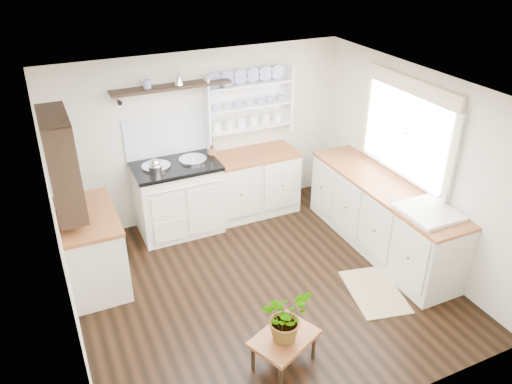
{
  "coord_description": "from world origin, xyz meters",
  "views": [
    {
      "loc": [
        -1.97,
        -4.1,
        3.7
      ],
      "look_at": [
        0.04,
        0.25,
        1.1
      ],
      "focal_mm": 35.0,
      "sensor_mm": 36.0,
      "label": 1
    }
  ],
  "objects": [
    {
      "name": "potted_plant",
      "position": [
        -0.3,
        -1.11,
        0.57
      ],
      "size": [
        0.57,
        0.55,
        0.49
      ],
      "primitive_type": "imported",
      "rotation": [
        0.0,
        0.0,
        0.5
      ],
      "color": "#3F7233",
      "rests_on": "center_table"
    },
    {
      "name": "center_table",
      "position": [
        -0.3,
        -1.11,
        0.28
      ],
      "size": [
        0.72,
        0.64,
        0.33
      ],
      "rotation": [
        0.0,
        0.0,
        0.41
      ],
      "color": "brown",
      "rests_on": "floor"
    },
    {
      "name": "utensil_crock",
      "position": [
        0.05,
        1.68,
        0.97
      ],
      "size": [
        0.11,
        0.11,
        0.13
      ],
      "primitive_type": "cylinder",
      "color": "#915C35",
      "rests_on": "back_cabinets"
    },
    {
      "name": "right_cabinets",
      "position": [
        1.7,
        0.1,
        0.46
      ],
      "size": [
        0.62,
        2.43,
        0.9
      ],
      "color": "beige",
      "rests_on": "floor"
    },
    {
      "name": "floor",
      "position": [
        0.0,
        0.0,
        0.0
      ],
      "size": [
        4.0,
        3.8,
        0.01
      ],
      "primitive_type": "cube",
      "color": "black",
      "rests_on": "ground"
    },
    {
      "name": "kettle",
      "position": [
        -0.77,
        1.45,
        1.04
      ],
      "size": [
        0.18,
        0.18,
        0.22
      ],
      "primitive_type": null,
      "color": "silver",
      "rests_on": "aga_cooker"
    },
    {
      "name": "floor_rug",
      "position": [
        1.11,
        -0.64,
        0.01
      ],
      "size": [
        0.72,
        0.95,
        0.02
      ],
      "primitive_type": "cube",
      "rotation": [
        0.0,
        0.0,
        -0.22
      ],
      "color": "#7F634A",
      "rests_on": "floor"
    },
    {
      "name": "window",
      "position": [
        1.95,
        0.15,
        1.56
      ],
      "size": [
        0.08,
        1.55,
        1.22
      ],
      "color": "white",
      "rests_on": "wall_right"
    },
    {
      "name": "plate_rack",
      "position": [
        0.65,
        1.86,
        1.56
      ],
      "size": [
        1.2,
        0.22,
        0.9
      ],
      "color": "white",
      "rests_on": "wall_back"
    },
    {
      "name": "aga_cooker",
      "position": [
        -0.49,
        1.57,
        0.5
      ],
      "size": [
        1.1,
        0.76,
        1.01
      ],
      "color": "silver",
      "rests_on": "floor"
    },
    {
      "name": "belfast_sink",
      "position": [
        1.7,
        -0.65,
        0.8
      ],
      "size": [
        0.55,
        0.6,
        0.45
      ],
      "color": "white",
      "rests_on": "right_cabinets"
    },
    {
      "name": "ceiling",
      "position": [
        0.0,
        0.0,
        2.3
      ],
      "size": [
        4.0,
        3.8,
        0.01
      ],
      "primitive_type": "cube",
      "color": "white",
      "rests_on": "wall_back"
    },
    {
      "name": "high_shelf",
      "position": [
        -0.4,
        1.78,
        1.91
      ],
      "size": [
        1.5,
        0.29,
        0.16
      ],
      "color": "black",
      "rests_on": "wall_back"
    },
    {
      "name": "left_cabinets",
      "position": [
        -1.7,
        0.9,
        0.46
      ],
      "size": [
        0.62,
        1.13,
        0.9
      ],
      "color": "beige",
      "rests_on": "floor"
    },
    {
      "name": "wall_right",
      "position": [
        2.0,
        0.0,
        1.15
      ],
      "size": [
        0.02,
        3.8,
        2.3
      ],
      "primitive_type": "cube",
      "color": "beige",
      "rests_on": "ground"
    },
    {
      "name": "left_shelving",
      "position": [
        -1.84,
        0.9,
        1.55
      ],
      "size": [
        0.28,
        0.8,
        1.05
      ],
      "primitive_type": "cube",
      "color": "black",
      "rests_on": "wall_left"
    },
    {
      "name": "wall_left",
      "position": [
        -2.0,
        0.0,
        1.15
      ],
      "size": [
        0.02,
        3.8,
        2.3
      ],
      "primitive_type": "cube",
      "color": "beige",
      "rests_on": "ground"
    },
    {
      "name": "wall_back",
      "position": [
        0.0,
        1.9,
        1.15
      ],
      "size": [
        4.0,
        0.02,
        2.3
      ],
      "primitive_type": "cube",
      "color": "beige",
      "rests_on": "ground"
    },
    {
      "name": "back_cabinets",
      "position": [
        0.6,
        1.6,
        0.46
      ],
      "size": [
        1.27,
        0.63,
        0.9
      ],
      "color": "beige",
      "rests_on": "floor"
    }
  ]
}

